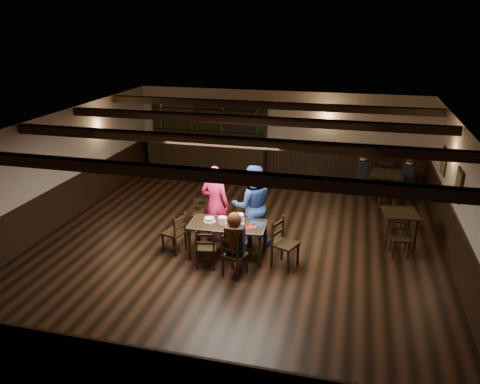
% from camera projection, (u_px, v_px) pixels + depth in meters
% --- Properties ---
extents(ground, '(10.00, 10.00, 0.00)m').
position_uv_depth(ground, '(239.00, 243.00, 10.58)').
color(ground, black).
rests_on(ground, ground).
extents(room_shell, '(9.02, 10.02, 2.71)m').
position_uv_depth(room_shell, '(240.00, 169.00, 10.00)').
color(room_shell, '#BEB19E').
rests_on(room_shell, ground).
extents(dining_table, '(1.64, 0.87, 0.75)m').
position_uv_depth(dining_table, '(228.00, 227.00, 9.75)').
color(dining_table, black).
rests_on(dining_table, ground).
extents(chair_near_left, '(0.47, 0.45, 0.86)m').
position_uv_depth(chair_near_left, '(206.00, 246.00, 9.33)').
color(chair_near_left, black).
rests_on(chair_near_left, ground).
extents(chair_near_right, '(0.51, 0.50, 0.88)m').
position_uv_depth(chair_near_right, '(233.00, 253.00, 9.02)').
color(chair_near_right, black).
rests_on(chair_near_right, ground).
extents(chair_end_left, '(0.50, 0.51, 0.90)m').
position_uv_depth(chair_end_left, '(177.00, 230.00, 9.96)').
color(chair_end_left, black).
rests_on(chair_end_left, ground).
extents(chair_end_right, '(0.59, 0.60, 1.01)m').
position_uv_depth(chair_end_right, '(282.00, 239.00, 9.42)').
color(chair_end_right, black).
rests_on(chair_end_right, ground).
extents(chair_far_pushed, '(0.39, 0.37, 0.77)m').
position_uv_depth(chair_far_pushed, '(200.00, 211.00, 11.16)').
color(chair_far_pushed, black).
rests_on(chair_far_pushed, ground).
extents(woman_pink, '(0.68, 0.48, 1.77)m').
position_uv_depth(woman_pink, '(215.00, 204.00, 10.39)').
color(woman_pink, '#D71B52').
rests_on(woman_pink, ground).
extents(man_blue, '(1.09, 0.97, 1.84)m').
position_uv_depth(man_blue, '(252.00, 206.00, 10.22)').
color(man_blue, navy).
rests_on(man_blue, ground).
extents(seated_person, '(0.37, 0.56, 0.91)m').
position_uv_depth(seated_person, '(234.00, 235.00, 8.94)').
color(seated_person, black).
rests_on(seated_person, ground).
extents(cake, '(0.26, 0.26, 0.08)m').
position_uv_depth(cake, '(209.00, 220.00, 9.83)').
color(cake, white).
rests_on(cake, dining_table).
extents(plate_stack_a, '(0.17, 0.17, 0.16)m').
position_uv_depth(plate_stack_a, '(222.00, 220.00, 9.68)').
color(plate_stack_a, white).
rests_on(plate_stack_a, dining_table).
extents(plate_stack_b, '(0.18, 0.18, 0.21)m').
position_uv_depth(plate_stack_b, '(240.00, 219.00, 9.70)').
color(plate_stack_b, white).
rests_on(plate_stack_b, dining_table).
extents(tea_light, '(0.05, 0.05, 0.06)m').
position_uv_depth(tea_light, '(230.00, 221.00, 9.79)').
color(tea_light, '#A5A8AD').
rests_on(tea_light, dining_table).
extents(salt_shaker, '(0.04, 0.04, 0.10)m').
position_uv_depth(salt_shaker, '(243.00, 225.00, 9.52)').
color(salt_shaker, silver).
rests_on(salt_shaker, dining_table).
extents(pepper_shaker, '(0.04, 0.04, 0.10)m').
position_uv_depth(pepper_shaker, '(247.00, 224.00, 9.57)').
color(pepper_shaker, '#A5A8AD').
rests_on(pepper_shaker, dining_table).
extents(drink_glass, '(0.08, 0.08, 0.12)m').
position_uv_depth(drink_glass, '(243.00, 220.00, 9.74)').
color(drink_glass, silver).
rests_on(drink_glass, dining_table).
extents(menu_red, '(0.33, 0.31, 0.00)m').
position_uv_depth(menu_red, '(249.00, 227.00, 9.59)').
color(menu_red, maroon).
rests_on(menu_red, dining_table).
extents(menu_blue, '(0.36, 0.29, 0.00)m').
position_uv_depth(menu_blue, '(257.00, 223.00, 9.74)').
color(menu_blue, navy).
rests_on(menu_blue, dining_table).
extents(bar_counter, '(4.02, 0.70, 2.20)m').
position_uv_depth(bar_counter, '(207.00, 151.00, 15.13)').
color(bar_counter, black).
rests_on(bar_counter, ground).
extents(back_table_a, '(0.83, 0.83, 0.75)m').
position_uv_depth(back_table_a, '(400.00, 217.00, 10.33)').
color(back_table_a, black).
rests_on(back_table_a, ground).
extents(back_table_b, '(1.00, 1.00, 0.75)m').
position_uv_depth(back_table_b, '(387.00, 176.00, 12.94)').
color(back_table_b, black).
rests_on(back_table_b, ground).
extents(bg_patron_left, '(0.29, 0.40, 0.76)m').
position_uv_depth(bg_patron_left, '(363.00, 166.00, 13.21)').
color(bg_patron_left, black).
rests_on(bg_patron_left, ground).
extents(bg_patron_right, '(0.28, 0.40, 0.75)m').
position_uv_depth(bg_patron_right, '(408.00, 170.00, 12.87)').
color(bg_patron_right, black).
rests_on(bg_patron_right, ground).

